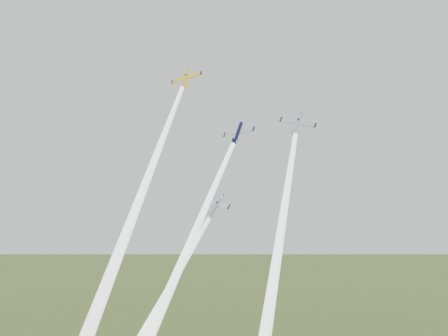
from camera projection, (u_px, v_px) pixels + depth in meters
plane_yellow at (186, 78)px, 131.46m from camera, size 10.05×7.37×8.36m
smoke_trail_yellow at (141, 196)px, 108.97m from camera, size 14.02×40.70×52.54m
plane_navy at (238, 133)px, 118.48m from camera, size 8.40×5.97×7.36m
smoke_trail_navy at (166, 299)px, 95.69m from camera, size 5.61×46.72×58.93m
plane_silver_right at (297, 123)px, 113.18m from camera, size 7.57×7.84×8.09m
smoke_trail_silver_right at (274, 277)px, 90.37m from camera, size 15.20×40.64×52.83m
plane_silver_low at (216, 206)px, 116.64m from camera, size 8.35×6.20×6.97m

